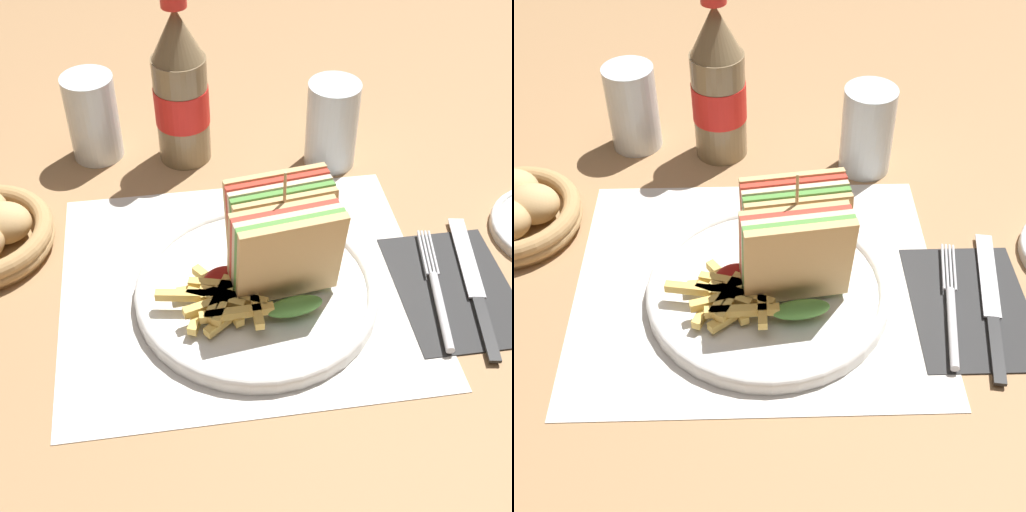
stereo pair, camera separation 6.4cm
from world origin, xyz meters
The scene contains 12 objects.
ground_plane centered at (0.00, 0.00, 0.00)m, with size 4.00×4.00×0.00m, color #9E754C.
placemat centered at (-0.01, 0.05, 0.00)m, with size 0.39×0.34×0.00m.
plate_main centered at (0.00, 0.03, 0.01)m, with size 0.25×0.25×0.02m.
club_sandwich centered at (0.03, 0.03, 0.07)m, with size 0.11×0.12×0.14m.
fries_pile centered at (-0.04, 0.00, 0.03)m, with size 0.11×0.10×0.02m.
ketchup_blob centered at (-0.03, 0.03, 0.03)m, with size 0.05×0.04×0.02m.
napkin centered at (0.21, 0.01, 0.00)m, with size 0.12×0.17×0.00m.
fork centered at (0.19, -0.01, 0.01)m, with size 0.04×0.17×0.01m.
knife centered at (0.23, 0.00, 0.01)m, with size 0.05×0.21×0.00m.
coke_bottle_near centered at (-0.05, 0.29, 0.10)m, with size 0.07×0.07×0.23m.
glass_near centered at (0.13, 0.25, 0.05)m, with size 0.06×0.06×0.11m.
glass_far centered at (-0.17, 0.31, 0.05)m, with size 0.06×0.06×0.11m.
Camera 2 is at (-0.01, -0.49, 0.55)m, focal length 50.00 mm.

